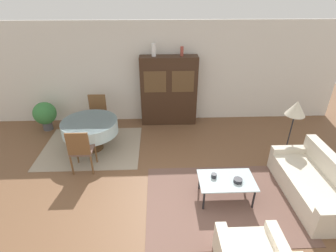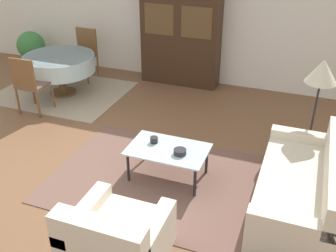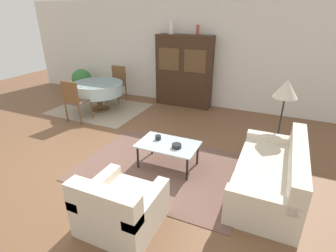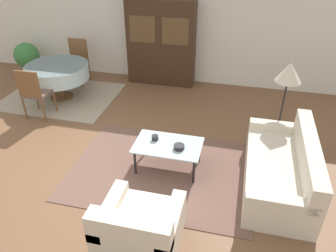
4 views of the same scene
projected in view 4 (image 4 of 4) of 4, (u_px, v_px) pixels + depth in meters
name	position (u px, v px, depth m)	size (l,w,h in m)	color
ground_plane	(87.00, 169.00, 4.99)	(14.00, 14.00, 0.00)	brown
wall_back	(151.00, 20.00, 7.27)	(10.00, 0.06, 2.70)	silver
area_rug	(162.00, 170.00, 4.95)	(2.72, 2.00, 0.01)	brown
dining_rug	(62.00, 96.00, 7.07)	(2.30, 1.82, 0.01)	gray
couch	(282.00, 170.00, 4.54)	(0.88, 1.86, 0.77)	beige
armchair	(139.00, 230.00, 3.65)	(0.88, 0.86, 0.75)	beige
coffee_table	(168.00, 147.00, 4.81)	(0.99, 0.63, 0.42)	black
display_cabinet	(161.00, 43.00, 7.23)	(1.50, 0.40, 1.87)	#382316
dining_table	(58.00, 72.00, 6.72)	(1.27, 1.27, 0.73)	brown
dining_chair_near	(34.00, 91.00, 6.02)	(0.44, 0.44, 0.98)	brown
dining_chair_far	(77.00, 59.00, 7.44)	(0.44, 0.44, 0.98)	brown
floor_lamp	(289.00, 76.00, 5.05)	(0.40, 0.40, 1.40)	black
cup	(155.00, 138.00, 4.88)	(0.10, 0.10, 0.08)	#232328
bowl	(179.00, 147.00, 4.69)	(0.16, 0.16, 0.06)	#232328
potted_plant	(27.00, 56.00, 7.89)	(0.59, 0.59, 0.78)	#4C4C51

